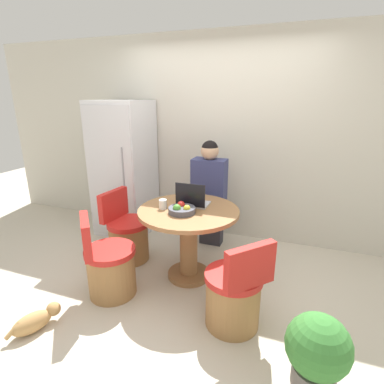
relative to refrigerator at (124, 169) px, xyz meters
name	(u,v)px	position (x,y,z in m)	size (l,w,h in m)	color
ground_plane	(181,289)	(1.26, -1.06, -0.90)	(12.00, 12.00, 0.00)	beige
wall_back	(222,140)	(1.26, 0.39, 0.40)	(7.00, 0.06, 2.60)	beige
refrigerator	(124,169)	(0.00, 0.00, 0.00)	(0.70, 0.69, 1.79)	silver
dining_table	(189,230)	(1.24, -0.81, -0.36)	(1.01, 1.01, 0.77)	olive
chair_near_right_corner	(234,296)	(1.84, -1.35, -0.62)	(0.55, 0.55, 0.81)	#9E7042
chair_near_left_corner	(109,268)	(0.64, -1.34, -0.62)	(0.55, 0.55, 0.81)	#9E7042
chair_left_side	(127,237)	(0.44, -0.71, -0.62)	(0.49, 0.48, 0.81)	#9E7042
person_seated	(210,190)	(1.25, -0.08, -0.15)	(0.40, 0.37, 1.36)	#2D2D38
laptop	(192,201)	(1.24, -0.70, -0.08)	(0.31, 0.22, 0.25)	#B7B7BC
fruit_bowl	(182,209)	(1.21, -0.92, -0.10)	(0.26, 0.26, 0.10)	#4C4C56
coffee_cup	(163,204)	(1.00, -0.88, -0.08)	(0.08, 0.08, 0.09)	white
cat	(36,320)	(0.34, -1.96, -0.81)	(0.25, 0.42, 0.17)	tan
potted_plant	(317,350)	(2.47, -1.71, -0.61)	(0.42, 0.42, 0.53)	slate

